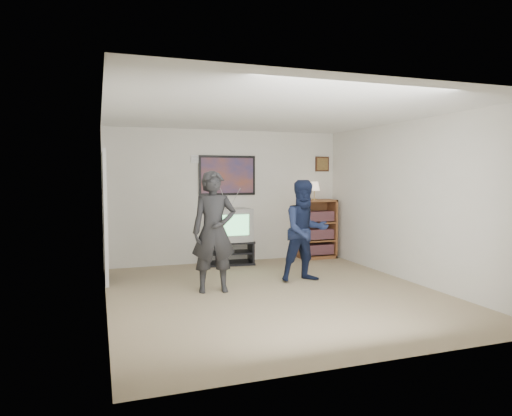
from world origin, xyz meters
TOP-DOWN VIEW (x-y plane):
  - room_shell at (0.00, 0.35)m, footprint 4.51×5.00m
  - media_stand at (-0.03, 2.23)m, footprint 0.93×0.58m
  - crt_television at (-0.03, 2.23)m, footprint 0.74×0.63m
  - bookshelf at (1.80, 2.28)m, footprint 0.71×0.41m
  - table_lamp at (1.72, 2.26)m, footprint 0.22×0.22m
  - person_tall at (-0.78, 0.38)m, footprint 0.68×0.49m
  - person_short at (0.72, 0.55)m, footprint 0.78×0.61m
  - controller_left at (-0.77, 0.63)m, footprint 0.06×0.13m
  - controller_right at (0.77, 0.81)m, footprint 0.08×0.13m
  - poster at (0.00, 2.48)m, footprint 1.10×0.03m
  - air_vent at (-0.55, 2.48)m, footprint 0.28×0.02m
  - small_picture at (2.00, 2.48)m, footprint 0.30×0.03m
  - doorway at (-2.23, 1.60)m, footprint 0.03×0.85m

SIDE VIEW (x-z plane):
  - media_stand at x=-0.03m, z-range 0.00..0.44m
  - bookshelf at x=1.80m, z-range 0.00..1.17m
  - crt_television at x=-0.03m, z-range 0.44..1.04m
  - person_short at x=0.72m, z-range 0.00..1.58m
  - person_tall at x=-0.78m, z-range 0.00..1.72m
  - doorway at x=-2.23m, z-range 0.00..2.00m
  - controller_right at x=0.77m, z-range 1.02..1.06m
  - controller_left at x=-0.77m, z-range 1.18..1.22m
  - room_shell at x=0.00m, z-range 0.00..2.50m
  - table_lamp at x=1.72m, z-range 1.17..1.53m
  - poster at x=0.00m, z-range 1.27..2.02m
  - small_picture at x=2.00m, z-range 1.73..2.03m
  - air_vent at x=-0.55m, z-range 1.88..2.02m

